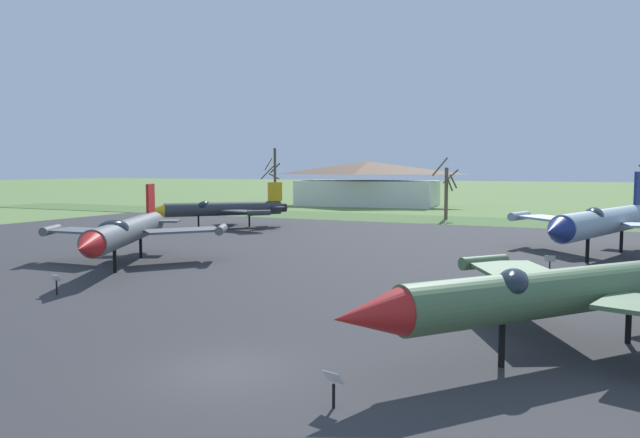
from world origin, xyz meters
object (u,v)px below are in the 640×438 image
object	(u,v)px
info_placard_front_right	(550,262)
visitor_building	(368,184)
jet_fighter_rear_center	(223,209)
info_placard_front_left	(57,283)
jet_fighter_front_right	(605,221)
info_placard_rear_center	(141,225)
info_placard_rear_left	(334,385)
jet_fighter_front_left	(126,231)
jet_fighter_rear_left	(565,290)

from	to	relation	value
info_placard_front_right	visitor_building	distance (m)	65.69
jet_fighter_rear_center	visitor_building	world-z (taller)	visitor_building
jet_fighter_rear_center	info_placard_front_left	bearing A→B (deg)	-69.42
info_placard_front_left	jet_fighter_rear_center	bearing A→B (deg)	110.58
jet_fighter_front_right	info_placard_front_right	size ratio (longest dim) A/B	16.01
info_placard_front_left	info_placard_rear_center	size ratio (longest dim) A/B	0.87
info_placard_front_left	visitor_building	world-z (taller)	visitor_building
jet_fighter_front_right	jet_fighter_rear_center	world-z (taller)	jet_fighter_front_right
info_placard_rear_left	jet_fighter_front_left	bearing A→B (deg)	144.11
info_placard_front_right	info_placard_rear_left	xyz separation A→B (m)	(-3.34, -22.88, -0.04)
jet_fighter_front_left	info_placard_rear_center	xyz separation A→B (m)	(-12.86, 15.69, -1.50)
jet_fighter_rear_center	jet_fighter_front_left	bearing A→B (deg)	-69.62
info_placard_rear_left	visitor_building	distance (m)	85.11
jet_fighter_front_left	info_placard_rear_center	bearing A→B (deg)	129.33
visitor_building	info_placard_front_left	bearing A→B (deg)	-80.80
jet_fighter_front_right	jet_fighter_rear_center	distance (m)	35.52
jet_fighter_front_right	info_placard_rear_left	bearing A→B (deg)	-101.27
jet_fighter_rear_left	visitor_building	distance (m)	80.50
jet_fighter_rear_center	jet_fighter_front_right	bearing A→B (deg)	-10.62
jet_fighter_front_left	visitor_building	world-z (taller)	visitor_building
info_placard_front_right	jet_fighter_rear_left	distance (m)	16.04
info_placard_rear_left	visitor_building	bearing A→B (deg)	110.01
visitor_building	jet_fighter_rear_center	bearing A→B (deg)	-89.54
info_placard_front_left	visitor_building	size ratio (longest dim) A/B	0.04
jet_fighter_front_right	jet_fighter_rear_center	xyz separation A→B (m)	(-34.91, 6.54, -0.51)
info_placard_front_left	jet_fighter_rear_center	distance (m)	32.74
jet_fighter_front_left	jet_fighter_rear_center	bearing A→B (deg)	110.38
info_placard_front_right	info_placard_rear_left	size ratio (longest dim) A/B	1.07
jet_fighter_front_left	info_placard_front_right	distance (m)	25.09
info_placard_front_left	jet_fighter_front_left	bearing A→B (deg)	111.16
jet_fighter_front_right	info_placard_rear_center	distance (m)	39.38
info_placard_rear_left	jet_fighter_rear_center	bearing A→B (deg)	127.57
info_placard_rear_center	jet_fighter_rear_left	xyz separation A→B (m)	(38.09, -23.43, 1.44)
jet_fighter_rear_left	jet_fighter_rear_center	bearing A→B (deg)	137.90
info_placard_front_right	info_placard_rear_center	bearing A→B (deg)	168.35
info_placard_front_right	jet_fighter_rear_center	world-z (taller)	jet_fighter_rear_center
info_placard_front_right	jet_fighter_rear_left	size ratio (longest dim) A/B	0.08
info_placard_front_right	info_placard_rear_center	distance (m)	37.30
jet_fighter_front_left	jet_fighter_front_right	world-z (taller)	jet_fighter_front_right
info_placard_front_right	visitor_building	size ratio (longest dim) A/B	0.04
jet_fighter_rear_center	visitor_building	xyz separation A→B (m)	(-0.34, 42.54, 1.56)
info_placard_rear_center	jet_fighter_rear_left	distance (m)	44.74
info_placard_front_right	visitor_building	bearing A→B (deg)	119.62
jet_fighter_rear_center	visitor_building	size ratio (longest dim) A/B	0.50
jet_fighter_rear_center	jet_fighter_rear_left	bearing A→B (deg)	-42.10
jet_fighter_rear_left	visitor_building	world-z (taller)	visitor_building
jet_fighter_rear_left	info_placard_front_right	bearing A→B (deg)	95.61
jet_fighter_rear_center	info_placard_rear_left	xyz separation A→B (m)	(28.76, -37.39, -1.36)
jet_fighter_front_right	jet_fighter_rear_center	bearing A→B (deg)	169.38
jet_fighter_front_left	visitor_building	bearing A→B (deg)	97.66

